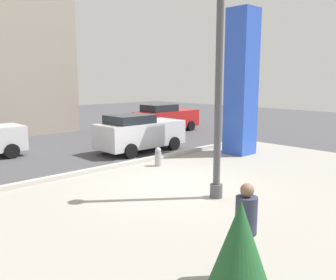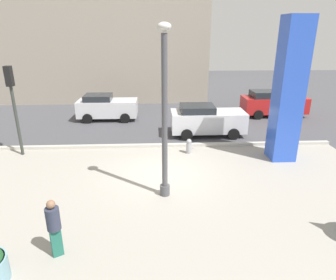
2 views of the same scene
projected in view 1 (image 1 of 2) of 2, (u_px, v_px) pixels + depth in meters
The scene contains 9 objects.
ground_plane at pixel (102, 164), 14.35m from camera, with size 60.00×60.00×0.00m, color #47474C.
plaza_pavement at pixel (222, 200), 10.08m from camera, with size 18.00×10.00×0.02m, color #9E998E.
curb_strip at pixel (115, 166), 13.71m from camera, with size 18.00×0.24×0.16m, color #B7B2A8.
lamp_post at pixel (218, 95), 9.79m from camera, with size 0.44×0.44×6.00m.
art_pillar_blue at pixel (241, 83), 15.84m from camera, with size 1.10×1.10×6.38m, color blue.
fire_hydrant at pixel (158, 157), 13.95m from camera, with size 0.36×0.26×0.75m.
car_passing_lane at pixel (166, 118), 23.17m from camera, with size 4.43×1.96×1.79m.
car_curb_east at pixel (139, 133), 16.74m from camera, with size 4.23×2.03×1.76m.
pedestrian_by_curb at pixel (246, 227), 5.91m from camera, with size 0.49×0.49×1.70m.
Camera 1 is at (-7.76, -7.93, 3.35)m, focal length 38.31 mm.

